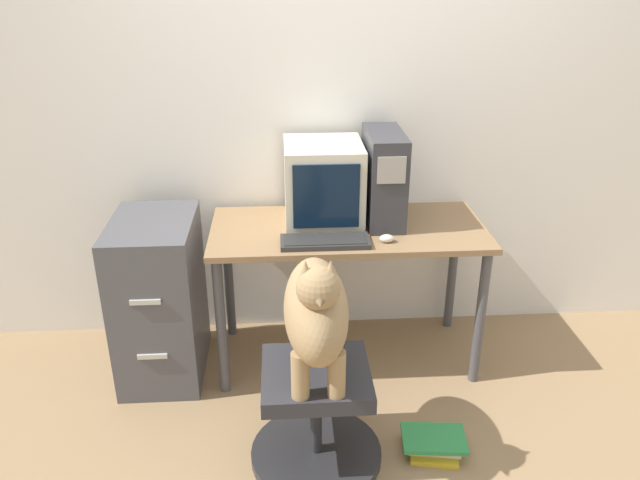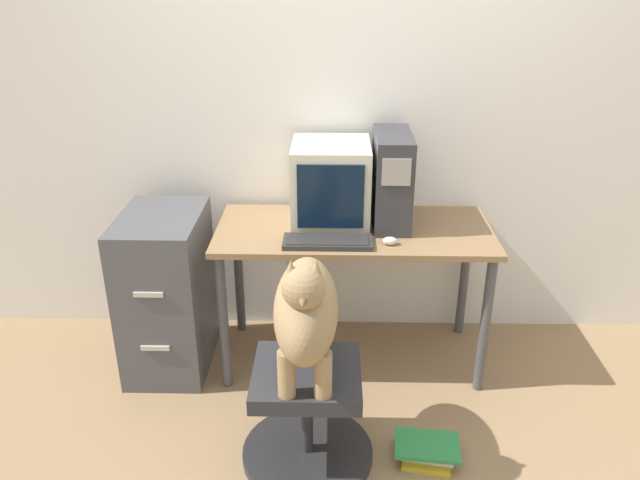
{
  "view_description": "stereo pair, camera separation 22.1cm",
  "coord_description": "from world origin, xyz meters",
  "views": [
    {
      "loc": [
        -0.33,
        -2.55,
        2.0
      ],
      "look_at": [
        -0.16,
        -0.02,
        0.85
      ],
      "focal_mm": 35.0,
      "sensor_mm": 36.0,
      "label": 1
    },
    {
      "loc": [
        -0.11,
        -2.55,
        2.0
      ],
      "look_at": [
        -0.16,
        -0.02,
        0.85
      ],
      "focal_mm": 35.0,
      "sensor_mm": 36.0,
      "label": 2
    }
  ],
  "objects": [
    {
      "name": "ground_plane",
      "position": [
        0.0,
        0.0,
        0.0
      ],
      "size": [
        12.0,
        12.0,
        0.0
      ],
      "primitive_type": "plane",
      "color": "#937551"
    },
    {
      "name": "wall_back",
      "position": [
        0.0,
        0.69,
        1.3
      ],
      "size": [
        8.0,
        0.05,
        2.6
      ],
      "color": "white",
      "rests_on": "ground_plane"
    },
    {
      "name": "desk",
      "position": [
        0.0,
        0.31,
        0.67
      ],
      "size": [
        1.38,
        0.63,
        0.77
      ],
      "color": "olive",
      "rests_on": "ground_plane"
    },
    {
      "name": "crt_monitor",
      "position": [
        -0.12,
        0.41,
        0.97
      ],
      "size": [
        0.39,
        0.41,
        0.4
      ],
      "color": "beige",
      "rests_on": "desk"
    },
    {
      "name": "pc_tower",
      "position": [
        0.18,
        0.4,
        1.0
      ],
      "size": [
        0.18,
        0.42,
        0.46
      ],
      "color": "#333338",
      "rests_on": "desk"
    },
    {
      "name": "keyboard",
      "position": [
        -0.13,
        0.12,
        0.78
      ],
      "size": [
        0.42,
        0.16,
        0.03
      ],
      "color": "#2D2D2D",
      "rests_on": "desk"
    },
    {
      "name": "computer_mouse",
      "position": [
        0.16,
        0.12,
        0.79
      ],
      "size": [
        0.07,
        0.05,
        0.04
      ],
      "color": "beige",
      "rests_on": "desk"
    },
    {
      "name": "office_chair",
      "position": [
        -0.21,
        -0.45,
        0.22
      ],
      "size": [
        0.57,
        0.57,
        0.46
      ],
      "color": "#262628",
      "rests_on": "ground_plane"
    },
    {
      "name": "dog",
      "position": [
        -0.21,
        -0.47,
        0.76
      ],
      "size": [
        0.25,
        0.58,
        0.58
      ],
      "color": "#9E7F56",
      "rests_on": "office_chair"
    },
    {
      "name": "filing_cabinet",
      "position": [
        -0.96,
        0.26,
        0.42
      ],
      "size": [
        0.4,
        0.59,
        0.85
      ],
      "color": "#4C4C51",
      "rests_on": "ground_plane"
    },
    {
      "name": "book_stack_floor",
      "position": [
        0.31,
        -0.44,
        0.04
      ],
      "size": [
        0.3,
        0.23,
        0.08
      ],
      "color": "gold",
      "rests_on": "ground_plane"
    }
  ]
}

